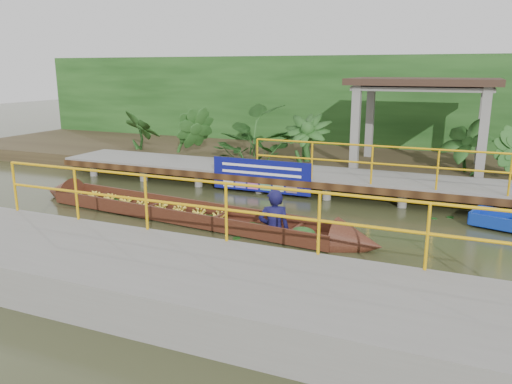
% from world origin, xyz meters
% --- Properties ---
extents(ground, '(80.00, 80.00, 0.00)m').
position_xyz_m(ground, '(0.00, 0.00, 0.00)').
color(ground, '#2B3219').
rests_on(ground, ground).
extents(land_strip, '(30.00, 8.00, 0.45)m').
position_xyz_m(land_strip, '(0.00, 7.50, 0.23)').
color(land_strip, '#302618').
rests_on(land_strip, ground).
extents(far_dock, '(16.00, 2.06, 1.66)m').
position_xyz_m(far_dock, '(0.02, 3.43, 0.48)').
color(far_dock, slate).
rests_on(far_dock, ground).
extents(near_dock, '(18.00, 2.40, 1.73)m').
position_xyz_m(near_dock, '(1.00, -4.20, 0.30)').
color(near_dock, slate).
rests_on(near_dock, ground).
extents(pavilion, '(4.40, 3.00, 3.00)m').
position_xyz_m(pavilion, '(3.00, 6.30, 2.82)').
color(pavilion, slate).
rests_on(pavilion, ground).
extents(foliage_backdrop, '(30.00, 0.80, 4.00)m').
position_xyz_m(foliage_backdrop, '(0.00, 10.00, 2.00)').
color(foliage_backdrop, '#173B13').
rests_on(foliage_backdrop, ground).
extents(vendor_boat, '(9.54, 1.91, 2.27)m').
position_xyz_m(vendor_boat, '(-1.24, -0.45, 0.28)').
color(vendor_boat, '#3C1810').
rests_on(vendor_boat, ground).
extents(blue_banner, '(2.95, 0.04, 0.92)m').
position_xyz_m(blue_banner, '(-0.86, 2.48, 0.56)').
color(blue_banner, navy).
rests_on(blue_banner, ground).
extents(tropical_plants, '(14.45, 1.45, 1.81)m').
position_xyz_m(tropical_plants, '(-0.85, 5.30, 1.36)').
color(tropical_plants, '#173B13').
rests_on(tropical_plants, ground).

